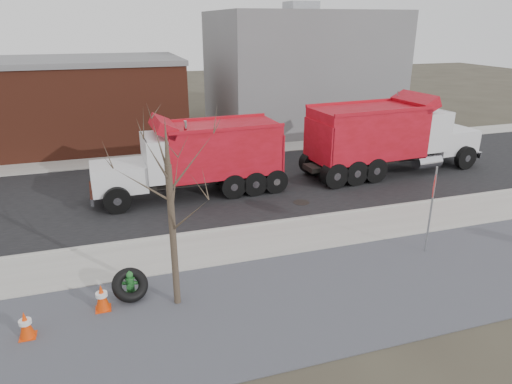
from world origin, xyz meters
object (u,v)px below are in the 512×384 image
object	(u,v)px
dump_truck_red_b	(198,155)
stop_sign	(433,196)
dump_truck_red_a	(388,134)
fire_hydrant	(130,284)
truck_tire	(130,285)

from	to	relation	value
dump_truck_red_b	stop_sign	bearing A→B (deg)	126.16
stop_sign	dump_truck_red_a	distance (m)	8.78
fire_hydrant	dump_truck_red_a	bearing A→B (deg)	43.15
truck_tire	dump_truck_red_b	xyz separation A→B (m)	(3.46, 7.60, 1.36)
fire_hydrant	truck_tire	world-z (taller)	truck_tire
truck_tire	stop_sign	world-z (taller)	stop_sign
fire_hydrant	dump_truck_red_a	world-z (taller)	dump_truck_red_a
stop_sign	dump_truck_red_b	xyz separation A→B (m)	(-6.16, 7.79, -0.23)
fire_hydrant	truck_tire	xyz separation A→B (m)	(-0.01, -0.17, 0.08)
stop_sign	dump_truck_red_b	distance (m)	9.94
fire_hydrant	dump_truck_red_b	distance (m)	8.33
truck_tire	stop_sign	distance (m)	9.76
stop_sign	dump_truck_red_b	world-z (taller)	dump_truck_red_b
fire_hydrant	dump_truck_red_a	xyz separation A→B (m)	(13.20, 7.66, 1.62)
fire_hydrant	dump_truck_red_b	bearing A→B (deg)	78.11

